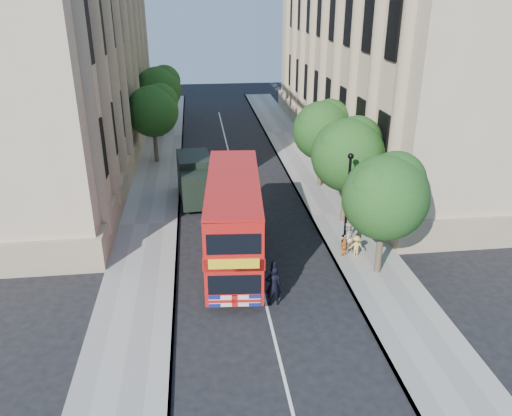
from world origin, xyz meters
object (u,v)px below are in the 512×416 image
object	(u,v)px
box_van	(196,181)
woman_pedestrian	(347,238)
lamp_post	(347,204)
police_constable	(273,286)
double_decker_bus	(234,218)

from	to	relation	value
box_van	woman_pedestrian	xyz separation A→B (m)	(7.73, -8.35, -0.47)
lamp_post	police_constable	bearing A→B (deg)	-133.12
double_decker_bus	police_constable	distance (m)	4.55
box_van	woman_pedestrian	distance (m)	11.39
box_van	police_constable	distance (m)	12.86
police_constable	box_van	bearing A→B (deg)	-71.86
box_van	double_decker_bus	bearing A→B (deg)	-82.66
lamp_post	box_van	distance (m)	10.90
box_van	police_constable	xyz separation A→B (m)	(3.21, -12.44, -0.48)
lamp_post	double_decker_bus	distance (m)	6.13
lamp_post	police_constable	distance (m)	7.02
double_decker_bus	woman_pedestrian	distance (m)	6.08
double_decker_bus	box_van	xyz separation A→B (m)	(-1.83, 8.37, -0.99)
lamp_post	box_van	size ratio (longest dim) A/B	0.97
lamp_post	woman_pedestrian	xyz separation A→B (m)	(-0.16, -0.91, -1.54)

